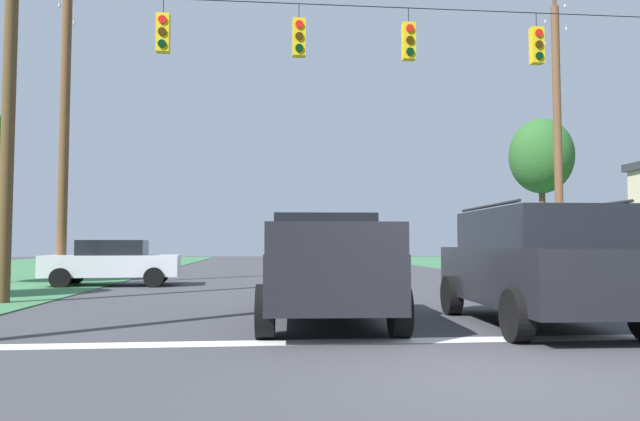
{
  "coord_description": "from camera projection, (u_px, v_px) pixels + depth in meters",
  "views": [
    {
      "loc": [
        -2.3,
        -6.04,
        1.4
      ],
      "look_at": [
        -0.66,
        11.07,
        2.38
      ],
      "focal_mm": 32.89,
      "sensor_mm": 36.0,
      "label": 1
    }
  ],
  "objects": [
    {
      "name": "lane_dash_1",
      "position": [
        329.0,
        283.0,
        20.65
      ],
      "size": [
        2.5,
        0.15,
        0.01
      ],
      "primitive_type": "cube",
      "rotation": [
        0.0,
        0.0,
        1.57
      ],
      "color": "white",
      "rests_on": "ground"
    },
    {
      "name": "lane_dash_3",
      "position": [
        300.0,
        266.0,
        37.21
      ],
      "size": [
        2.5,
        0.15,
        0.01
      ],
      "primitive_type": "cube",
      "rotation": [
        0.0,
        0.0,
        1.57
      ],
      "color": "white",
      "rests_on": "ground"
    },
    {
      "name": "ground_plane",
      "position": [
        483.0,
        377.0,
        6.14
      ],
      "size": [
        120.0,
        120.0,
        0.0
      ],
      "primitive_type": "plane",
      "color": "#3D3D42"
    },
    {
      "name": "pickup_truck",
      "position": [
        325.0,
        267.0,
        10.65
      ],
      "size": [
        2.48,
        5.48,
        1.95
      ],
      "color": "black",
      "rests_on": "ground"
    },
    {
      "name": "suv_black",
      "position": [
        535.0,
        264.0,
        9.99
      ],
      "size": [
        2.36,
        4.87,
        2.05
      ],
      "color": "black",
      "rests_on": "ground"
    },
    {
      "name": "utility_pole_near_left",
      "position": [
        64.0,
        124.0,
        20.01
      ],
      "size": [
        0.32,
        1.71,
        11.12
      ],
      "color": "brown",
      "rests_on": "ground"
    },
    {
      "name": "lane_dash_0",
      "position": [
        357.0,
        300.0,
        14.42
      ],
      "size": [
        2.5,
        0.15,
        0.01
      ],
      "primitive_type": "cube",
      "rotation": [
        0.0,
        0.0,
        1.57
      ],
      "color": "white",
      "rests_on": "ground"
    },
    {
      "name": "overhead_signal_span",
      "position": [
        351.0,
        124.0,
        14.65
      ],
      "size": [
        16.68,
        0.31,
        7.79
      ],
      "color": "brown",
      "rests_on": "ground"
    },
    {
      "name": "stop_bar_stripe",
      "position": [
        423.0,
        340.0,
        8.45
      ],
      "size": [
        14.05,
        0.45,
        0.01
      ],
      "primitive_type": "cube",
      "color": "white",
      "rests_on": "ground"
    },
    {
      "name": "distant_car_crossing_white",
      "position": [
        113.0,
        262.0,
        19.47
      ],
      "size": [
        4.42,
        2.27,
        1.52
      ],
      "color": "silver",
      "rests_on": "ground"
    },
    {
      "name": "lane_dash_2",
      "position": [
        313.0,
        274.0,
        27.13
      ],
      "size": [
        2.5,
        0.15,
        0.01
      ],
      "primitive_type": "cube",
      "rotation": [
        0.0,
        0.0,
        1.57
      ],
      "color": "white",
      "rests_on": "ground"
    },
    {
      "name": "utility_pole_mid_right",
      "position": [
        558.0,
        135.0,
        22.62
      ],
      "size": [
        0.31,
        1.74,
        11.23
      ],
      "color": "brown",
      "rests_on": "ground"
    },
    {
      "name": "tree_roadside_right",
      "position": [
        541.0,
        157.0,
        26.36
      ],
      "size": [
        2.82,
        2.82,
        7.03
      ],
      "color": "brown",
      "rests_on": "ground"
    }
  ]
}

